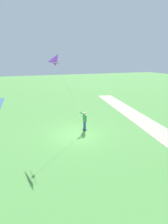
# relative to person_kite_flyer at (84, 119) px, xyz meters

# --- Properties ---
(ground_plane) EXTENTS (120.00, 120.00, 0.00)m
(ground_plane) POSITION_rel_person_kite_flyer_xyz_m (1.06, 0.55, -1.05)
(ground_plane) COLOR #569947
(walkway_path) EXTENTS (7.76, 31.95, 0.02)m
(walkway_path) POSITION_rel_person_kite_flyer_xyz_m (-6.19, 2.55, -1.04)
(walkway_path) COLOR #B7AD99
(walkway_path) RESTS_ON ground
(person_kite_flyer) EXTENTS (0.62, 0.52, 1.83)m
(person_kite_flyer) POSITION_rel_person_kite_flyer_xyz_m (0.00, 0.00, 0.00)
(person_kite_flyer) COLOR #232328
(person_kite_flyer) RESTS_ON ground
(flying_kite) EXTENTS (2.21, 1.47, 4.80)m
(flying_kite) POSITION_rel_person_kite_flyer_xyz_m (2.20, 0.03, 5.10)
(flying_kite) COLOR purple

